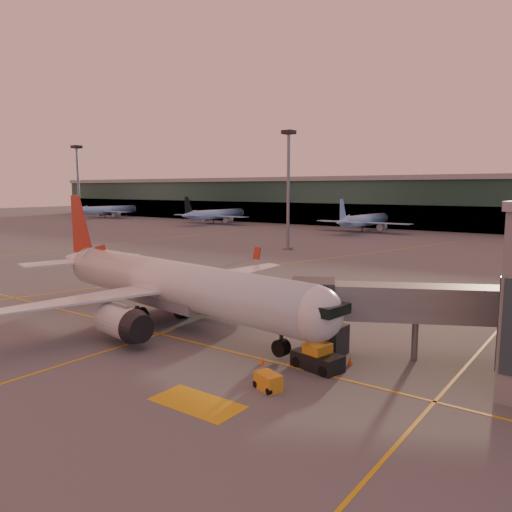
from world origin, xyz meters
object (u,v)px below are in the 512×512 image
Objects in this scene: main_airplane at (167,284)px; pushback_tug at (317,359)px; gpu_cart at (268,382)px; catering_truck at (181,284)px.

main_airplane is 10.13× the size of pushback_tug.
pushback_tug is (18.02, -2.06, -3.28)m from main_airplane.
pushback_tug reaches higher than gpu_cart.
main_airplane is 6.77m from catering_truck.
gpu_cart is (20.90, -12.99, -2.16)m from catering_truck.
main_airplane is 18.43m from pushback_tug.
catering_truck is 2.81× the size of gpu_cart.
catering_truck is (-3.62, 5.56, -1.35)m from main_airplane.
gpu_cart is at bearing -15.63° from main_airplane.
pushback_tug is (21.64, -7.62, -1.93)m from catering_truck.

